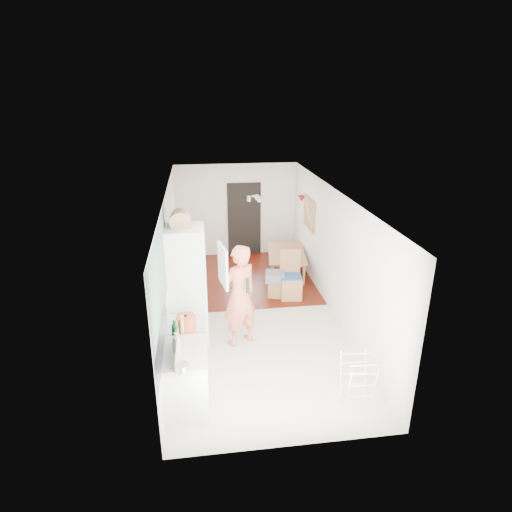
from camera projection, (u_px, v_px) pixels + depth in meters
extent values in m
cube|color=beige|center=(254.00, 314.00, 8.71)|extent=(3.20, 7.00, 0.01)
cube|color=#54150A|center=(244.00, 277.00, 10.41)|extent=(3.20, 3.30, 0.01)
cube|color=slate|center=(160.00, 274.00, 5.99)|extent=(0.02, 3.00, 1.30)
cube|color=black|center=(162.00, 338.00, 5.73)|extent=(0.02, 1.90, 0.50)
cube|color=black|center=(244.00, 219.00, 11.59)|extent=(0.90, 0.04, 2.00)
cube|color=white|center=(186.00, 381.00, 6.03)|extent=(0.60, 0.90, 0.86)
cube|color=beige|center=(184.00, 353.00, 5.86)|extent=(0.62, 0.92, 0.06)
cube|color=white|center=(187.00, 350.00, 6.72)|extent=(0.60, 0.60, 0.88)
cube|color=silver|center=(185.00, 325.00, 6.55)|extent=(0.60, 0.60, 0.04)
cube|color=white|center=(187.00, 286.00, 7.44)|extent=(0.66, 0.66, 2.15)
cube|color=white|center=(223.00, 266.00, 7.07)|extent=(0.14, 0.56, 0.70)
cube|color=white|center=(204.00, 260.00, 7.30)|extent=(0.02, 0.52, 0.66)
cube|color=tan|center=(309.00, 213.00, 10.10)|extent=(0.03, 0.90, 0.70)
cube|color=#B0703F|center=(309.00, 213.00, 10.10)|extent=(0.00, 0.94, 0.74)
cone|color=maroon|center=(302.00, 199.00, 10.63)|extent=(0.18, 0.18, 0.16)
imported|color=#E26A53|center=(239.00, 287.00, 7.34)|extent=(0.96, 0.86, 2.20)
imported|color=#B0703F|center=(288.00, 265.00, 10.56)|extent=(0.95, 1.45, 0.48)
cube|color=slate|center=(275.00, 276.00, 9.30)|extent=(0.48, 0.48, 0.19)
cylinder|color=#CB4523|center=(186.00, 321.00, 6.43)|extent=(0.33, 0.33, 0.18)
cylinder|color=silver|center=(182.00, 367.00, 5.44)|extent=(0.20, 0.20, 0.09)
cylinder|color=#143C17|center=(248.00, 286.00, 7.15)|extent=(0.06, 0.06, 0.27)
cylinder|color=#143C17|center=(177.00, 337.00, 5.88)|extent=(0.10, 0.10, 0.33)
cylinder|color=#143C17|center=(175.00, 335.00, 5.96)|extent=(0.07, 0.07, 0.31)
cylinder|color=beige|center=(176.00, 345.00, 5.78)|extent=(0.13, 0.13, 0.25)
cylinder|color=tan|center=(182.00, 325.00, 6.30)|extent=(0.07, 0.07, 0.21)
cylinder|color=tan|center=(176.00, 330.00, 6.15)|extent=(0.07, 0.07, 0.22)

